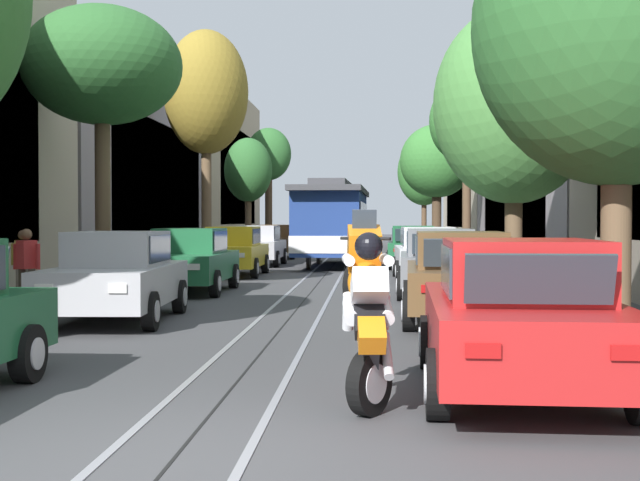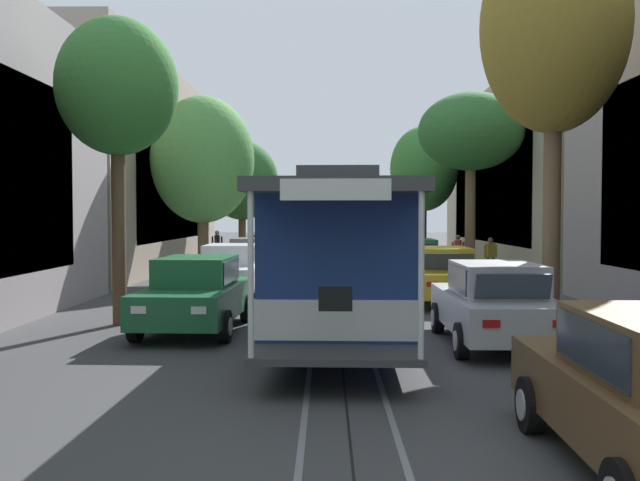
# 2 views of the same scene
# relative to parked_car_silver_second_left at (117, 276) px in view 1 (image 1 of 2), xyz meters

# --- Properties ---
(ground_plane) EXTENTS (160.00, 160.00, 0.00)m
(ground_plane) POSITION_rel_parked_car_silver_second_left_xyz_m (3.00, 16.28, -0.80)
(ground_plane) COLOR #424244
(trolley_track_rails) EXTENTS (1.14, 70.69, 0.01)m
(trolley_track_rails) POSITION_rel_parked_car_silver_second_left_xyz_m (3.00, 20.55, -0.79)
(trolley_track_rails) COLOR gray
(trolley_track_rails) RESTS_ON ground
(building_facade_left) EXTENTS (5.91, 62.39, 10.34)m
(building_facade_left) POSITION_rel_parked_car_silver_second_left_xyz_m (-6.71, 22.39, 3.63)
(building_facade_left) COLOR #BCAD93
(building_facade_left) RESTS_ON ground
(building_facade_right) EXTENTS (5.42, 62.39, 9.05)m
(building_facade_right) POSITION_rel_parked_car_silver_second_left_xyz_m (12.53, 21.35, 3.48)
(building_facade_right) COLOR gray
(building_facade_right) RESTS_ON ground
(parked_car_silver_second_left) EXTENTS (2.14, 4.42, 1.58)m
(parked_car_silver_second_left) POSITION_rel_parked_car_silver_second_left_xyz_m (0.00, 0.00, 0.00)
(parked_car_silver_second_left) COLOR #B7B7BC
(parked_car_silver_second_left) RESTS_ON ground
(parked_car_green_mid_left) EXTENTS (2.01, 4.36, 1.58)m
(parked_car_green_mid_left) POSITION_rel_parked_car_silver_second_left_xyz_m (0.01, 6.10, 0.00)
(parked_car_green_mid_left) COLOR #1E6038
(parked_car_green_mid_left) RESTS_ON ground
(parked_car_yellow_fourth_left) EXTENTS (2.00, 4.36, 1.58)m
(parked_car_yellow_fourth_left) POSITION_rel_parked_car_silver_second_left_xyz_m (0.05, 12.54, 0.00)
(parked_car_yellow_fourth_left) COLOR gold
(parked_car_yellow_fourth_left) RESTS_ON ground
(parked_car_silver_fifth_left) EXTENTS (2.02, 4.37, 1.58)m
(parked_car_silver_fifth_left) POSITION_rel_parked_car_silver_second_left_xyz_m (0.05, 18.80, 0.00)
(parked_car_silver_fifth_left) COLOR #B7B7BC
(parked_car_silver_fifth_left) RESTS_ON ground
(parked_car_brown_sixth_left) EXTENTS (2.06, 4.39, 1.58)m
(parked_car_brown_sixth_left) POSITION_rel_parked_car_silver_second_left_xyz_m (0.07, 25.50, 0.00)
(parked_car_brown_sixth_left) COLOR brown
(parked_car_brown_sixth_left) RESTS_ON ground
(parked_car_red_near_right) EXTENTS (2.12, 4.41, 1.58)m
(parked_car_red_near_right) POSITION_rel_parked_car_silver_second_left_xyz_m (5.98, -5.98, 0.00)
(parked_car_red_near_right) COLOR red
(parked_car_red_near_right) RESTS_ON ground
(parked_car_brown_second_right) EXTENTS (2.13, 4.42, 1.58)m
(parked_car_brown_second_right) POSITION_rel_parked_car_silver_second_left_xyz_m (6.01, 0.14, 0.00)
(parked_car_brown_second_right) COLOR brown
(parked_car_brown_second_right) RESTS_ON ground
(parked_car_grey_mid_right) EXTENTS (2.12, 4.41, 1.58)m
(parked_car_grey_mid_right) POSITION_rel_parked_car_silver_second_left_xyz_m (6.08, 5.38, 0.00)
(parked_car_grey_mid_right) COLOR slate
(parked_car_grey_mid_right) RESTS_ON ground
(parked_car_white_fourth_right) EXTENTS (2.02, 4.37, 1.58)m
(parked_car_white_fourth_right) POSITION_rel_parked_car_silver_second_left_xyz_m (6.17, 11.02, 0.00)
(parked_car_white_fourth_right) COLOR silver
(parked_car_white_fourth_right) RESTS_ON ground
(parked_car_green_fifth_right) EXTENTS (2.12, 4.41, 1.58)m
(parked_car_green_fifth_right) POSITION_rel_parked_car_silver_second_left_xyz_m (6.06, 17.20, 0.00)
(parked_car_green_fifth_right) COLOR #1E6038
(parked_car_green_fifth_right) RESTS_ON ground
(street_tree_kerb_left_second) EXTENTS (3.92, 3.93, 7.03)m
(street_tree_kerb_left_second) POSITION_rel_parked_car_silver_second_left_xyz_m (-2.12, 5.94, 4.74)
(street_tree_kerb_left_second) COLOR brown
(street_tree_kerb_left_second) RESTS_ON ground
(street_tree_kerb_left_mid) EXTENTS (3.13, 3.40, 8.86)m
(street_tree_kerb_left_mid) POSITION_rel_parked_car_silver_second_left_xyz_m (-1.63, 16.85, 5.70)
(street_tree_kerb_left_mid) COLOR brown
(street_tree_kerb_left_mid) RESTS_ON ground
(street_tree_kerb_left_fourth) EXTENTS (2.47, 2.38, 6.03)m
(street_tree_kerb_left_fourth) POSITION_rel_parked_car_silver_second_left_xyz_m (-1.79, 28.95, 3.53)
(street_tree_kerb_left_fourth) COLOR brown
(street_tree_kerb_left_fourth) RESTS_ON ground
(street_tree_kerb_left_far) EXTENTS (2.91, 2.35, 7.73)m
(street_tree_kerb_left_far) POSITION_rel_parked_car_silver_second_left_xyz_m (-2.04, 39.96, 5.08)
(street_tree_kerb_left_far) COLOR #4C3826
(street_tree_kerb_left_far) RESTS_ON ground
(street_tree_kerb_right_near) EXTENTS (3.69, 3.52, 6.28)m
(street_tree_kerb_right_near) POSITION_rel_parked_car_silver_second_left_xyz_m (7.59, -3.70, 3.42)
(street_tree_kerb_right_near) COLOR brown
(street_tree_kerb_right_near) RESTS_ON ground
(street_tree_kerb_right_second) EXTENTS (3.85, 4.10, 6.91)m
(street_tree_kerb_right_second) POSITION_rel_parked_car_silver_second_left_xyz_m (7.89, 5.94, 3.72)
(street_tree_kerb_right_second) COLOR brown
(street_tree_kerb_right_second) RESTS_ON ground
(street_tree_kerb_right_mid) EXTENTS (2.71, 2.56, 6.90)m
(street_tree_kerb_right_mid) POSITION_rel_parked_car_silver_second_left_xyz_m (7.94, 16.38, 4.50)
(street_tree_kerb_right_mid) COLOR brown
(street_tree_kerb_right_mid) RESTS_ON ground
(street_tree_kerb_right_fourth) EXTENTS (3.63, 3.20, 6.52)m
(street_tree_kerb_right_fourth) POSITION_rel_parked_car_silver_second_left_xyz_m (7.74, 27.71, 3.86)
(street_tree_kerb_right_fourth) COLOR #4C3826
(street_tree_kerb_right_fourth) RESTS_ON ground
(street_tree_kerb_right_far) EXTENTS (3.29, 2.98, 6.85)m
(street_tree_kerb_right_far) POSITION_rel_parked_car_silver_second_left_xyz_m (7.80, 38.39, 3.96)
(street_tree_kerb_right_far) COLOR brown
(street_tree_kerb_right_far) RESTS_ON ground
(cable_car_trolley) EXTENTS (2.83, 9.18, 3.28)m
(cable_car_trolley) POSITION_rel_parked_car_silver_second_left_xyz_m (3.00, 18.20, 0.86)
(cable_car_trolley) COLOR navy
(cable_car_trolley) RESTS_ON ground
(motorcycle_with_rider) EXTENTS (0.52, 1.84, 1.88)m
(motorcycle_with_rider) POSITION_rel_parked_car_silver_second_left_xyz_m (4.43, -6.74, 0.18)
(motorcycle_with_rider) COLOR black
(motorcycle_with_rider) RESTS_ON ground
(pedestrian_on_right_pavement) EXTENTS (0.55, 0.33, 1.56)m
(pedestrian_on_right_pavement) POSITION_rel_parked_car_silver_second_left_xyz_m (-3.35, 4.02, 0.08)
(pedestrian_on_right_pavement) COLOR slate
(pedestrian_on_right_pavement) RESTS_ON ground
(pedestrian_crossing_far) EXTENTS (0.55, 0.42, 1.61)m
(pedestrian_crossing_far) POSITION_rel_parked_car_silver_second_left_xyz_m (-2.42, 1.96, 0.11)
(pedestrian_crossing_far) COLOR #4C4233
(pedestrian_crossing_far) RESTS_ON ground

